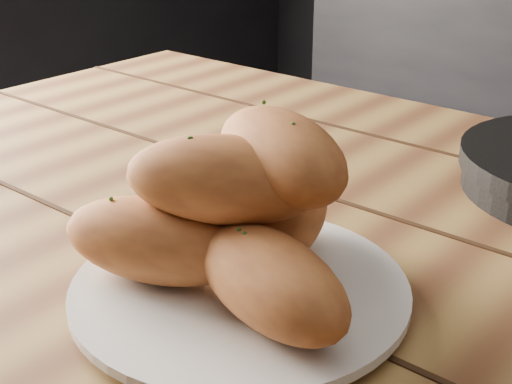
{
  "coord_description": "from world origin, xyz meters",
  "views": [
    {
      "loc": [
        -0.17,
        -0.35,
        1.06
      ],
      "look_at": [
        -0.49,
        0.04,
        0.84
      ],
      "focal_mm": 50.0,
      "sensor_mm": 36.0,
      "label": 1
    }
  ],
  "objects": [
    {
      "name": "plate",
      "position": [
        -0.49,
        0.02,
        0.76
      ],
      "size": [
        0.27,
        0.27,
        0.02
      ],
      "color": "silver",
      "rests_on": "table"
    },
    {
      "name": "bread_rolls",
      "position": [
        -0.49,
        0.02,
        0.83
      ],
      "size": [
        0.27,
        0.23,
        0.14
      ],
      "color": "#C37136",
      "rests_on": "plate"
    },
    {
      "name": "table",
      "position": [
        -0.43,
        0.13,
        0.66
      ],
      "size": [
        1.53,
        0.95,
        0.75
      ],
      "color": "olive",
      "rests_on": "ground"
    }
  ]
}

